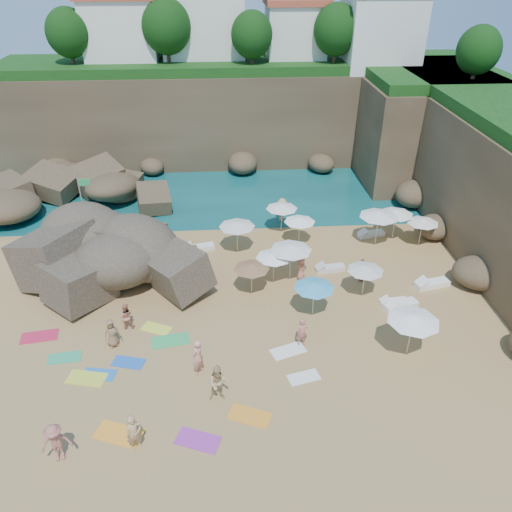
{
  "coord_description": "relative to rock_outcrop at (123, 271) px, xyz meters",
  "views": [
    {
      "loc": [
        0.37,
        -21.25,
        16.89
      ],
      "look_at": [
        2.0,
        3.0,
        2.0
      ],
      "focal_mm": 35.0,
      "sensor_mm": 36.0,
      "label": 1
    }
  ],
  "objects": [
    {
      "name": "parasol_3",
      "position": [
        19.38,
        1.99,
        1.8
      ],
      "size": [
        2.08,
        2.08,
        1.96
      ],
      "color": "silver",
      "rests_on": "ground"
    },
    {
      "name": "towel_10",
      "position": [
        7.19,
        -11.78,
        0.02
      ],
      "size": [
        1.99,
        1.5,
        0.03
      ],
      "primitive_type": "cube",
      "rotation": [
        0.0,
        0.0,
        -0.39
      ],
      "color": "orange",
      "rests_on": "ground"
    },
    {
      "name": "person_stand_5",
      "position": [
        4.47,
        0.26,
        0.77
      ],
      "size": [
        1.49,
        0.76,
        1.55
      ],
      "primitive_type": "imported",
      "rotation": [
        0.0,
        0.0,
        -0.25
      ],
      "color": "tan",
      "rests_on": "ground"
    },
    {
      "name": "rock_outcrop",
      "position": [
        0.0,
        0.0,
        0.0
      ],
      "size": [
        10.63,
        9.47,
        3.51
      ],
      "primitive_type": null,
      "rotation": [
        0.0,
        0.0,
        -0.4
      ],
      "color": "brown",
      "rests_on": "ground"
    },
    {
      "name": "person_stand_4",
      "position": [
        10.85,
        -1.59,
        0.76
      ],
      "size": [
        0.73,
        0.85,
        1.52
      ],
      "primitive_type": "imported",
      "rotation": [
        0.0,
        0.0,
        -1.04
      ],
      "color": "#B97661",
      "rests_on": "ground"
    },
    {
      "name": "towel_8",
      "position": [
        1.56,
        -8.17,
        0.01
      ],
      "size": [
        1.69,
        1.14,
        0.03
      ],
      "primitive_type": "cube",
      "rotation": [
        0.0,
        0.0,
        -0.26
      ],
      "color": "blue",
      "rests_on": "ground"
    },
    {
      "name": "ground",
      "position": [
        6.12,
        -5.03,
        0.0
      ],
      "size": [
        120.0,
        120.0,
        0.0
      ],
      "primitive_type": "plane",
      "color": "tan",
      "rests_on": "ground"
    },
    {
      "name": "towel_4",
      "position": [
        -0.22,
        -9.09,
        0.02
      ],
      "size": [
        1.94,
        1.27,
        0.03
      ],
      "primitive_type": "cube",
      "rotation": [
        0.0,
        0.0,
        -0.22
      ],
      "color": "#CDDB39",
      "rests_on": "ground"
    },
    {
      "name": "cliff_corner",
      "position": [
        23.12,
        14.97,
        4.0
      ],
      "size": [
        10.0,
        12.0,
        8.0
      ],
      "primitive_type": "cube",
      "color": "brown",
      "rests_on": "ground"
    },
    {
      "name": "rock_promontory",
      "position": [
        -4.88,
        10.97,
        0.0
      ],
      "size": [
        12.0,
        7.0,
        2.0
      ],
      "primitive_type": null,
      "color": "brown",
      "rests_on": "ground"
    },
    {
      "name": "towel_5",
      "position": [
        9.32,
        -7.86,
        0.02
      ],
      "size": [
        1.89,
        1.38,
        0.03
      ],
      "primitive_type": "cube",
      "rotation": [
        0.0,
        0.0,
        0.34
      ],
      "color": "white",
      "rests_on": "ground"
    },
    {
      "name": "parasol_2",
      "position": [
        11.33,
        2.69,
        1.8
      ],
      "size": [
        2.07,
        2.07,
        1.96
      ],
      "color": "silver",
      "rests_on": "ground"
    },
    {
      "name": "person_lie_2",
      "position": [
        0.65,
        -6.88,
        0.21
      ],
      "size": [
        1.3,
        1.72,
        0.41
      ],
      "primitive_type": "imported",
      "rotation": [
        0.0,
        0.0,
        0.4
      ],
      "color": "olive",
      "rests_on": "ground"
    },
    {
      "name": "flag_pole",
      "position": [
        -3.13,
        5.26,
        2.61
      ],
      "size": [
        0.79,
        0.25,
        4.09
      ],
      "color": "silver",
      "rests_on": "ground"
    },
    {
      "name": "person_stand_2",
      "position": [
        10.55,
        6.0,
        0.9
      ],
      "size": [
        1.11,
        1.2,
        1.8
      ],
      "primitive_type": "imported",
      "rotation": [
        0.0,
        0.0,
        2.27
      ],
      "color": "tan",
      "rests_on": "ground"
    },
    {
      "name": "parasol_4",
      "position": [
        16.48,
        2.29,
        2.24
      ],
      "size": [
        2.59,
        2.59,
        2.45
      ],
      "color": "silver",
      "rests_on": "ground"
    },
    {
      "name": "parasol_9",
      "position": [
        9.18,
        -1.73,
        1.83
      ],
      "size": [
        2.11,
        2.11,
        2.0
      ],
      "color": "silver",
      "rests_on": "ground"
    },
    {
      "name": "towel_12",
      "position": [
        2.64,
        -5.7,
        0.01
      ],
      "size": [
        1.71,
        1.32,
        0.03
      ],
      "primitive_type": "cube",
      "rotation": [
        0.0,
        0.0,
        -0.42
      ],
      "color": "#E1F23F",
      "rests_on": "ground"
    },
    {
      "name": "marina_masts",
      "position": [
        -10.38,
        24.97,
        3.0
      ],
      "size": [
        3.1,
        0.1,
        6.0
      ],
      "color": "white",
      "rests_on": "ground"
    },
    {
      "name": "towel_13",
      "position": [
        9.83,
        -9.7,
        0.01
      ],
      "size": [
        1.6,
        1.08,
        0.03
      ],
      "primitive_type": "cube",
      "rotation": [
        0.0,
        0.0,
        0.26
      ],
      "color": "white",
      "rests_on": "ground"
    },
    {
      "name": "towel_0",
      "position": [
        0.3,
        -8.88,
        0.01
      ],
      "size": [
        1.64,
        1.0,
        0.03
      ],
      "primitive_type": "cube",
      "rotation": [
        0.0,
        0.0,
        -0.16
      ],
      "color": "blue",
      "rests_on": "ground"
    },
    {
      "name": "clifftop_buildings",
      "position": [
        9.08,
        20.76,
        11.24
      ],
      "size": [
        28.48,
        9.48,
        7.0
      ],
      "color": "white",
      "rests_on": "cliff_back"
    },
    {
      "name": "person_lie_0",
      "position": [
        -0.27,
        -13.38,
        0.24
      ],
      "size": [
        1.57,
        2.04,
        0.48
      ],
      "primitive_type": "imported",
      "rotation": [
        0.0,
        0.0,
        0.24
      ],
      "color": "#AC6356",
      "rests_on": "ground"
    },
    {
      "name": "person_stand_6",
      "position": [
        4.94,
        -9.02,
        0.95
      ],
      "size": [
        0.77,
        0.82,
        1.89
      ],
      "primitive_type": "imported",
      "rotation": [
        0.0,
        0.0,
        4.09
      ],
      "color": "#E29580",
      "rests_on": "ground"
    },
    {
      "name": "towel_2",
      "position": [
        1.79,
        -12.35,
        0.02
      ],
      "size": [
        2.16,
        1.57,
        0.03
      ],
      "primitive_type": "cube",
      "rotation": [
        0.0,
        0.0,
        -0.35
      ],
      "color": "#FF9C28",
      "rests_on": "ground"
    },
    {
      "name": "parasol_8",
      "position": [
        14.15,
        -3.42,
        1.8
      ],
      "size": [
        2.08,
        2.08,
        1.96
      ],
      "color": "silver",
      "rests_on": "ground"
    },
    {
      "name": "person_stand_3",
      "position": [
        14.38,
        -1.98,
        0.75
      ],
      "size": [
        0.44,
        0.91,
        1.5
      ],
      "primitive_type": "imported",
      "rotation": [
        0.0,
        0.0,
        1.48
      ],
      "color": "#A36351",
      "rests_on": "ground"
    },
    {
      "name": "lounger_0",
      "position": [
        4.62,
        2.24,
        0.16
      ],
      "size": [
        2.12,
        1.15,
        0.31
      ],
      "primitive_type": "cube",
      "rotation": [
        0.0,
        0.0,
        0.25
      ],
      "color": "white",
      "rests_on": "ground"
    },
    {
      "name": "person_stand_0",
      "position": [
        2.62,
        -13.08,
        0.89
      ],
      "size": [
        0.76,
        0.65,
        1.77
      ],
      "primitive_type": "imported",
      "rotation": [
        0.0,
        0.0,
        0.42
      ],
      "color": "tan",
      "rests_on": "ground"
    },
    {
      "name": "lounger_4",
      "position": [
        15.7,
        -4.41,
        0.12
      ],
      "size": [
        1.65,
        0.69,
        0.25
      ],
      "primitive_type": "cube",
      "rotation": [
        0.0,
        0.0,
        0.1
      ],
      "color": "white",
      "rests_on": "ground"
    },
    {
      "name": "clifftop_trees",
      "position": [
        10.9,
        14.49,
        11.26
      ],
      "size": [
        35.6,
        23.82,
        4.4
      ],
      "color": "#11380F",
      "rests_on": "ground"
    },
    {
      "name": "parasol_1",
      "position": [
        7.17,
        1.91,
        2.03
      ],
      "size": [
        2.34,
        2.34,
        2.21
      ],
      "color": "silver",
      "rests_on": "ground"
    },
    {
      "name": "lounger_3",
      "position": [
        15.99,
        -4.8,
        0.15
      ],
      "size": [
        2.05,
        1.29,
        0.3
      ],
      "primitive_type": "cube",
      "rotation": [
        0.0,
        0.0,
        0.36
      ],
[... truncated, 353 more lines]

